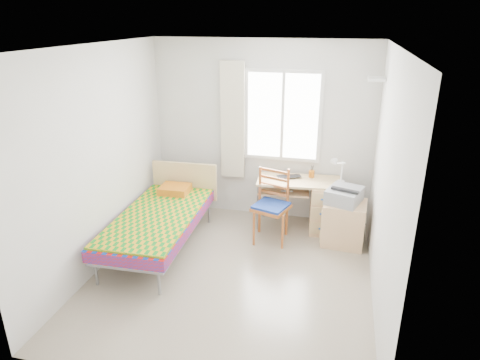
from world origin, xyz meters
name	(u,v)px	position (x,y,z in m)	size (l,w,h in m)	color
floor	(232,274)	(0.00, 0.00, 0.00)	(3.50, 3.50, 0.00)	#BCAD93
ceiling	(230,46)	(0.00, 0.00, 2.60)	(3.50, 3.50, 0.00)	white
wall_back	(262,132)	(0.00, 1.75, 1.30)	(3.20, 3.20, 0.00)	silver
wall_left	(99,161)	(-1.60, 0.00, 1.30)	(3.50, 3.50, 0.00)	silver
wall_right	(386,184)	(1.60, 0.00, 1.30)	(3.50, 3.50, 0.00)	silver
window	(283,116)	(0.30, 1.73, 1.55)	(1.10, 0.04, 1.30)	white
curtain	(233,121)	(-0.42, 1.68, 1.45)	(0.35, 0.05, 1.70)	#EFE8C5
floating_shelf	(377,79)	(1.49, 1.40, 2.15)	(0.20, 0.32, 0.03)	white
bed	(161,218)	(-1.06, 0.41, 0.43)	(1.00, 2.06, 0.88)	gray
desk	(320,204)	(0.92, 1.41, 0.40)	(1.21, 0.63, 0.73)	tan
chair	(272,201)	(0.30, 0.99, 0.55)	(0.54, 0.54, 0.99)	#AC5D21
cabinet	(344,223)	(1.26, 1.08, 0.30)	(0.58, 0.52, 0.59)	tan
printer	(344,195)	(1.23, 1.10, 0.69)	(0.52, 0.56, 0.20)	#9B9EA2
laptop	(290,178)	(0.47, 1.42, 0.74)	(0.34, 0.22, 0.03)	black
pen_cup	(312,174)	(0.76, 1.57, 0.78)	(0.08, 0.08, 0.10)	orange
task_lamp	(337,168)	(1.11, 1.32, 0.98)	(0.22, 0.32, 0.40)	white
book	(282,188)	(0.37, 1.40, 0.59)	(0.17, 0.23, 0.02)	gray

